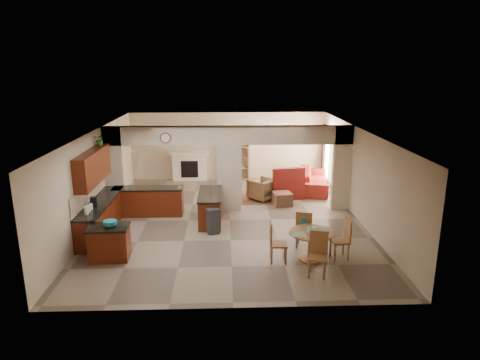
{
  "coord_description": "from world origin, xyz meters",
  "views": [
    {
      "loc": [
        -0.14,
        -12.54,
        4.67
      ],
      "look_at": [
        0.33,
        0.3,
        1.2
      ],
      "focal_mm": 32.0,
      "sensor_mm": 36.0,
      "label": 1
    }
  ],
  "objects_px": {
    "armchair": "(262,189)",
    "kitchen_island": "(109,243)",
    "sofa": "(314,180)",
    "dining_table": "(311,241)"
  },
  "relations": [
    {
      "from": "kitchen_island",
      "to": "dining_table",
      "type": "height_order",
      "value": "kitchen_island"
    },
    {
      "from": "kitchen_island",
      "to": "sofa",
      "type": "bearing_deg",
      "value": 40.3
    },
    {
      "from": "kitchen_island",
      "to": "dining_table",
      "type": "bearing_deg",
      "value": -6.1
    },
    {
      "from": "armchair",
      "to": "kitchen_island",
      "type": "bearing_deg",
      "value": 4.14
    },
    {
      "from": "armchair",
      "to": "dining_table",
      "type": "bearing_deg",
      "value": 54.74
    },
    {
      "from": "armchair",
      "to": "sofa",
      "type": "bearing_deg",
      "value": 166.07
    },
    {
      "from": "dining_table",
      "to": "armchair",
      "type": "xyz_separation_m",
      "value": [
        -0.77,
        4.97,
        -0.12
      ]
    },
    {
      "from": "sofa",
      "to": "armchair",
      "type": "bearing_deg",
      "value": 131.35
    },
    {
      "from": "kitchen_island",
      "to": "armchair",
      "type": "distance_m",
      "value": 6.29
    },
    {
      "from": "sofa",
      "to": "armchair",
      "type": "relative_size",
      "value": 3.14
    }
  ]
}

